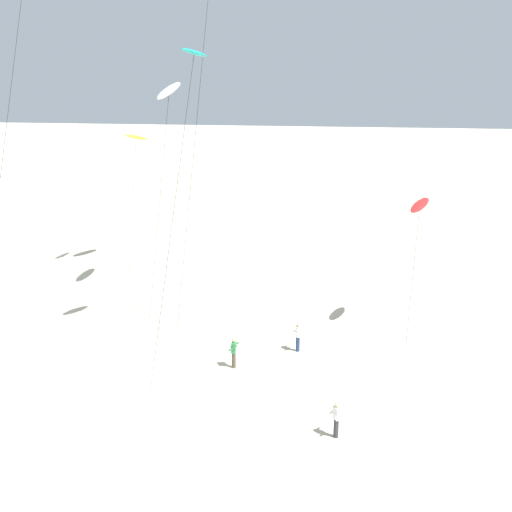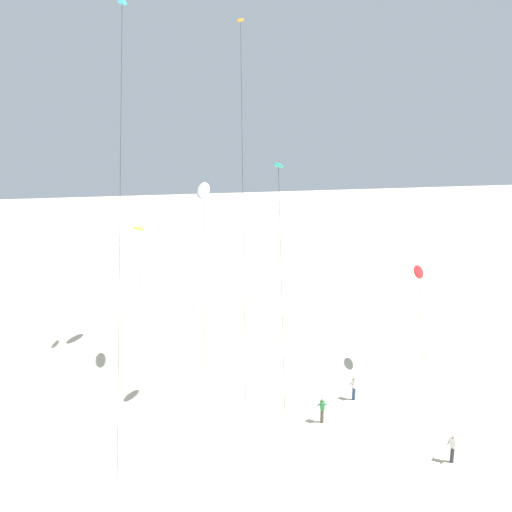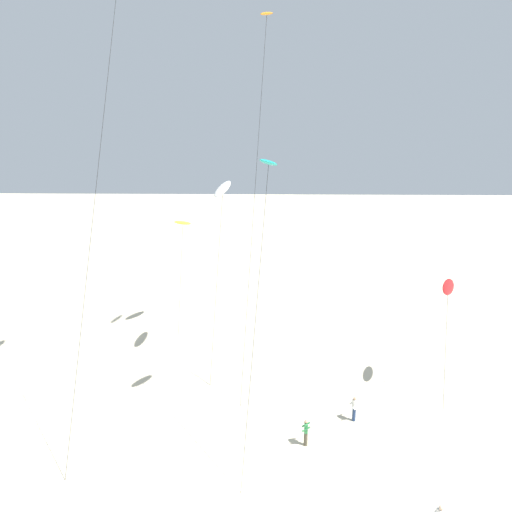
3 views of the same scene
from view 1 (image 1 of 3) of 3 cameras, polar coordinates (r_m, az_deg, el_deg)
The scene contains 8 objects.
ground_plane at distance 33.56m, azimuth -7.51°, elevation -11.72°, with size 260.00×260.00×0.00m, color beige.
kite_red at distance 39.38m, azimuth 13.83°, elevation 4.19°, with size 1.66×3.97×8.06m.
kite_yellow at distance 51.44m, azimuth -10.23°, elevation 9.91°, with size 1.63×3.50×10.54m.
kite_teal at distance 35.09m, azimuth -5.38°, elevation 16.52°, with size 1.98×7.39×16.43m.
kite_white at distance 43.60m, azimuth -7.47°, elevation 13.80°, with size 1.60×5.57×14.58m.
kite_flyer_nearest at distance 29.81m, azimuth 6.89°, elevation -13.66°, with size 0.71×0.72×1.67m.
kite_flyer_middle at distance 35.61m, azimuth -1.92°, elevation -8.22°, with size 0.53×0.55×1.67m.
kite_flyer_furthest at distance 37.54m, azimuth 3.60°, elevation -6.88°, with size 0.64×0.65×1.67m.
Camera 1 is at (7.95, -28.45, 15.93)m, focal length 46.77 mm.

